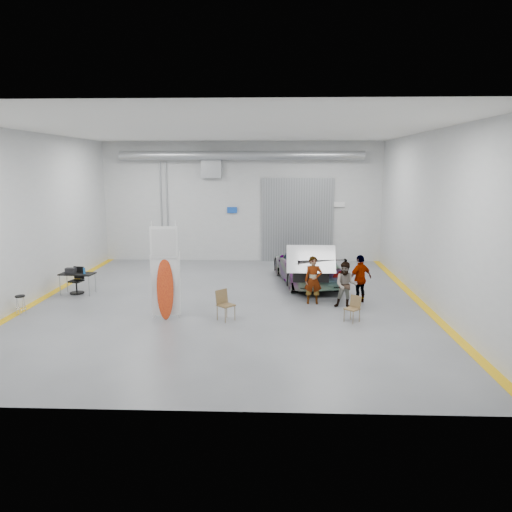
{
  "coord_description": "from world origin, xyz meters",
  "views": [
    {
      "loc": [
        1.66,
        -17.16,
        4.82
      ],
      "look_at": [
        0.97,
        1.05,
        1.5
      ],
      "focal_mm": 35.0,
      "sensor_mm": 36.0,
      "label": 1
    }
  ],
  "objects_px": {
    "person_b": "(346,285)",
    "folding_chair_near": "(226,311)",
    "surfboard_display": "(164,280)",
    "folding_chair_far": "(352,314)",
    "sedan_car": "(307,265)",
    "shop_stool": "(21,305)",
    "work_table": "(76,273)",
    "person_c": "(360,279)",
    "office_chair": "(77,282)",
    "person_a": "(313,280)"
  },
  "relations": [
    {
      "from": "sedan_car",
      "to": "office_chair",
      "type": "distance_m",
      "value": 9.11
    },
    {
      "from": "sedan_car",
      "to": "surfboard_display",
      "type": "relative_size",
      "value": 1.67
    },
    {
      "from": "person_a",
      "to": "work_table",
      "type": "height_order",
      "value": "person_a"
    },
    {
      "from": "person_b",
      "to": "person_c",
      "type": "relative_size",
      "value": 0.93
    },
    {
      "from": "person_c",
      "to": "work_table",
      "type": "distance_m",
      "value": 10.61
    },
    {
      "from": "folding_chair_far",
      "to": "person_a",
      "type": "bearing_deg",
      "value": 161.65
    },
    {
      "from": "person_b",
      "to": "surfboard_display",
      "type": "relative_size",
      "value": 0.51
    },
    {
      "from": "office_chair",
      "to": "person_b",
      "type": "bearing_deg",
      "value": 3.21
    },
    {
      "from": "person_a",
      "to": "surfboard_display",
      "type": "distance_m",
      "value": 5.24
    },
    {
      "from": "sedan_car",
      "to": "work_table",
      "type": "xyz_separation_m",
      "value": [
        -8.87,
        -2.12,
        0.04
      ]
    },
    {
      "from": "sedan_car",
      "to": "shop_stool",
      "type": "bearing_deg",
      "value": 17.54
    },
    {
      "from": "person_a",
      "to": "shop_stool",
      "type": "height_order",
      "value": "person_a"
    },
    {
      "from": "folding_chair_near",
      "to": "folding_chair_far",
      "type": "bearing_deg",
      "value": -46.03
    },
    {
      "from": "folding_chair_near",
      "to": "work_table",
      "type": "distance_m",
      "value": 6.77
    },
    {
      "from": "folding_chair_near",
      "to": "office_chair",
      "type": "height_order",
      "value": "office_chair"
    },
    {
      "from": "sedan_car",
      "to": "office_chair",
      "type": "xyz_separation_m",
      "value": [
        -8.87,
        -2.05,
        -0.32
      ]
    },
    {
      "from": "surfboard_display",
      "to": "work_table",
      "type": "distance_m",
      "value": 5.07
    },
    {
      "from": "work_table",
      "to": "office_chair",
      "type": "height_order",
      "value": "work_table"
    },
    {
      "from": "shop_stool",
      "to": "work_table",
      "type": "relative_size",
      "value": 0.48
    },
    {
      "from": "surfboard_display",
      "to": "work_table",
      "type": "relative_size",
      "value": 2.37
    },
    {
      "from": "person_a",
      "to": "office_chair",
      "type": "distance_m",
      "value": 8.97
    },
    {
      "from": "person_a",
      "to": "folding_chair_far",
      "type": "height_order",
      "value": "person_a"
    },
    {
      "from": "person_b",
      "to": "folding_chair_far",
      "type": "bearing_deg",
      "value": -81.35
    },
    {
      "from": "folding_chair_near",
      "to": "folding_chair_far",
      "type": "xyz_separation_m",
      "value": [
        3.94,
        -0.02,
        -0.04
      ]
    },
    {
      "from": "sedan_car",
      "to": "person_c",
      "type": "bearing_deg",
      "value": 111.02
    },
    {
      "from": "person_b",
      "to": "folding_chair_near",
      "type": "bearing_deg",
      "value": -149.29
    },
    {
      "from": "person_b",
      "to": "folding_chair_far",
      "type": "distance_m",
      "value": 1.67
    },
    {
      "from": "surfboard_display",
      "to": "folding_chair_far",
      "type": "distance_m",
      "value": 5.98
    },
    {
      "from": "folding_chair_near",
      "to": "person_b",
      "type": "bearing_deg",
      "value": -24.32
    },
    {
      "from": "person_b",
      "to": "shop_stool",
      "type": "bearing_deg",
      "value": -164.28
    },
    {
      "from": "surfboard_display",
      "to": "folding_chair_far",
      "type": "height_order",
      "value": "surfboard_display"
    },
    {
      "from": "sedan_car",
      "to": "person_c",
      "type": "xyz_separation_m",
      "value": [
        1.7,
        -2.93,
        0.1
      ]
    },
    {
      "from": "person_b",
      "to": "work_table",
      "type": "bearing_deg",
      "value": -179.34
    },
    {
      "from": "sedan_car",
      "to": "office_chair",
      "type": "relative_size",
      "value": 5.25
    },
    {
      "from": "sedan_car",
      "to": "person_b",
      "type": "xyz_separation_m",
      "value": [
        1.1,
        -3.64,
        0.04
      ]
    },
    {
      "from": "person_b",
      "to": "person_c",
      "type": "xyz_separation_m",
      "value": [
        0.6,
        0.71,
        0.06
      ]
    },
    {
      "from": "person_a",
      "to": "office_chair",
      "type": "bearing_deg",
      "value": 173.35
    },
    {
      "from": "person_b",
      "to": "person_c",
      "type": "distance_m",
      "value": 0.93
    },
    {
      "from": "folding_chair_far",
      "to": "office_chair",
      "type": "xyz_separation_m",
      "value": [
        -9.95,
        3.16,
        0.18
      ]
    },
    {
      "from": "folding_chair_far",
      "to": "office_chair",
      "type": "relative_size",
      "value": 0.82
    },
    {
      "from": "work_table",
      "to": "person_c",
      "type": "bearing_deg",
      "value": -4.35
    },
    {
      "from": "person_c",
      "to": "folding_chair_far",
      "type": "height_order",
      "value": "person_c"
    },
    {
      "from": "folding_chair_far",
      "to": "work_table",
      "type": "height_order",
      "value": "work_table"
    },
    {
      "from": "person_b",
      "to": "office_chair",
      "type": "xyz_separation_m",
      "value": [
        -9.97,
        1.59,
        -0.36
      ]
    },
    {
      "from": "person_a",
      "to": "work_table",
      "type": "xyz_separation_m",
      "value": [
        -8.9,
        1.03,
        -0.05
      ]
    },
    {
      "from": "person_a",
      "to": "folding_chair_near",
      "type": "xyz_separation_m",
      "value": [
        -2.88,
        -2.04,
        -0.55
      ]
    },
    {
      "from": "person_b",
      "to": "surfboard_display",
      "type": "distance_m",
      "value": 6.11
    },
    {
      "from": "folding_chair_near",
      "to": "office_chair",
      "type": "bearing_deg",
      "value": 106.67
    },
    {
      "from": "person_c",
      "to": "folding_chair_near",
      "type": "height_order",
      "value": "person_c"
    },
    {
      "from": "surfboard_display",
      "to": "folding_chair_near",
      "type": "bearing_deg",
      "value": -8.46
    }
  ]
}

